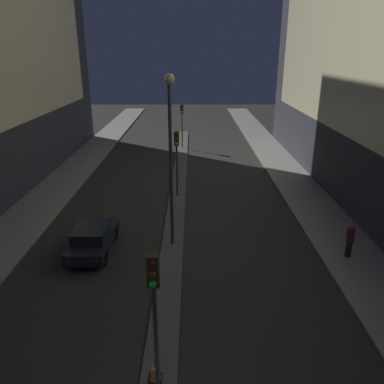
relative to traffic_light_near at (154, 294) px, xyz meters
name	(u,v)px	position (x,y,z in m)	size (l,w,h in m)	color
median_strip	(178,186)	(0.00, 17.37, -3.24)	(1.10, 39.45, 0.10)	#56544F
traffic_light_near	(154,294)	(0.00, 0.00, 0.00)	(0.32, 0.42, 4.34)	#383838
traffic_light_mid	(176,149)	(0.00, 15.41, 0.00)	(0.32, 0.42, 4.34)	#383838
traffic_light_far	(182,116)	(0.00, 28.91, 0.00)	(0.32, 0.42, 4.34)	#383838
street_lamp	(170,138)	(0.00, 8.64, 2.21)	(0.48, 0.48, 8.26)	#383838
traffic_cone_far	(155,369)	(-0.10, 0.27, -2.82)	(0.41, 0.41, 0.75)	black
car_left_lane	(93,239)	(-3.82, 7.99, -2.57)	(1.79, 4.07, 1.42)	black
pedestrian_on_right_sidewalk	(350,240)	(8.38, 7.36, -2.30)	(0.37, 0.37, 1.66)	black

